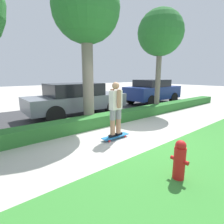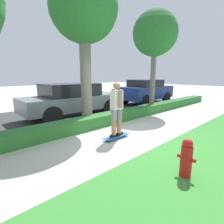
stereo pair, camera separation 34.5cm
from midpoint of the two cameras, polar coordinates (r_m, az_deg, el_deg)
The scene contains 10 objects.
ground_plane at distance 5.42m, azimuth 7.13°, elevation -8.29°, with size 60.00×60.00×0.00m, color #BCB7AD.
street_asphalt at distance 8.73m, azimuth -13.26°, elevation -0.68°, with size 18.52×5.00×0.01m.
hedge_row at distance 6.51m, azimuth -3.09°, elevation -2.84°, with size 18.52×0.60×0.41m.
skateboard at distance 5.27m, azimuth 3.04°, elevation -7.96°, with size 0.90×0.24×0.09m.
skater_person at distance 5.04m, azimuth 3.15°, elevation 1.30°, with size 0.48×0.41×1.59m.
tree_mid at distance 6.85m, azimuth -6.83°, elevation 29.89°, with size 2.32×2.32×5.25m.
tree_far at distance 9.44m, azimuth 16.62°, elevation 23.32°, with size 2.17×2.17×4.93m.
parked_car_middle at distance 8.12m, azimuth -10.31°, elevation 4.27°, with size 4.51×1.87×1.51m.
parked_car_rear at distance 11.84m, azimuth 13.91°, elevation 6.66°, with size 3.88×1.83×1.58m.
fire_hydrant at distance 3.54m, azimuth 23.90°, elevation -14.12°, with size 0.21×0.34×0.74m.
Camera 1 is at (-3.59, -3.59, 1.87)m, focal length 28.00 mm.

